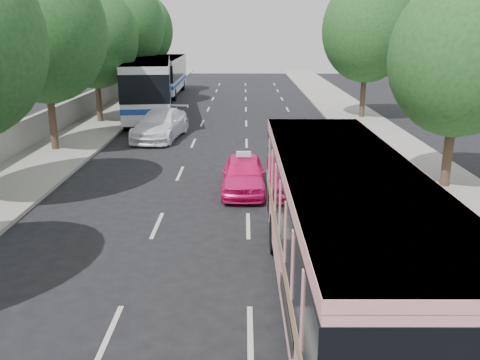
{
  "coord_description": "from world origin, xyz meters",
  "views": [
    {
      "loc": [
        0.86,
        -11.02,
        6.03
      ],
      "look_at": [
        0.74,
        3.72,
        1.6
      ],
      "focal_mm": 38.0,
      "sensor_mm": 36.0,
      "label": 1
    }
  ],
  "objects_px": {
    "tour_coach_front": "(149,83)",
    "white_pickup": "(161,124)",
    "pink_bus": "(344,224)",
    "tour_coach_rear": "(167,72)",
    "pink_taxi": "(244,174)"
  },
  "relations": [
    {
      "from": "tour_coach_front",
      "to": "white_pickup",
      "type": "bearing_deg",
      "value": -83.19
    },
    {
      "from": "pink_bus",
      "to": "tour_coach_front",
      "type": "xyz_separation_m",
      "value": [
        -8.61,
        25.33,
        0.27
      ]
    },
    {
      "from": "tour_coach_rear",
      "to": "white_pickup",
      "type": "bearing_deg",
      "value": -83.82
    },
    {
      "from": "pink_bus",
      "to": "tour_coach_front",
      "type": "distance_m",
      "value": 26.75
    },
    {
      "from": "pink_bus",
      "to": "tour_coach_rear",
      "type": "xyz_separation_m",
      "value": [
        -9.25,
        37.87,
        -0.04
      ]
    },
    {
      "from": "pink_taxi",
      "to": "white_pickup",
      "type": "distance_m",
      "value": 10.77
    },
    {
      "from": "tour_coach_rear",
      "to": "tour_coach_front",
      "type": "bearing_deg",
      "value": -88.07
    },
    {
      "from": "pink_bus",
      "to": "pink_taxi",
      "type": "relative_size",
      "value": 2.63
    },
    {
      "from": "pink_bus",
      "to": "tour_coach_rear",
      "type": "distance_m",
      "value": 38.99
    },
    {
      "from": "pink_taxi",
      "to": "tour_coach_front",
      "type": "height_order",
      "value": "tour_coach_front"
    },
    {
      "from": "pink_taxi",
      "to": "tour_coach_front",
      "type": "bearing_deg",
      "value": 111.78
    },
    {
      "from": "tour_coach_front",
      "to": "tour_coach_rear",
      "type": "height_order",
      "value": "tour_coach_front"
    },
    {
      "from": "pink_bus",
      "to": "white_pickup",
      "type": "bearing_deg",
      "value": 109.92
    },
    {
      "from": "tour_coach_front",
      "to": "pink_bus",
      "type": "bearing_deg",
      "value": -79.05
    },
    {
      "from": "pink_bus",
      "to": "white_pickup",
      "type": "relative_size",
      "value": 1.92
    }
  ]
}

